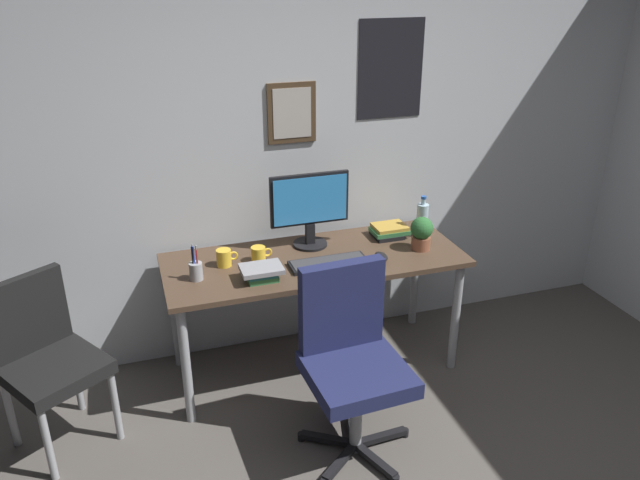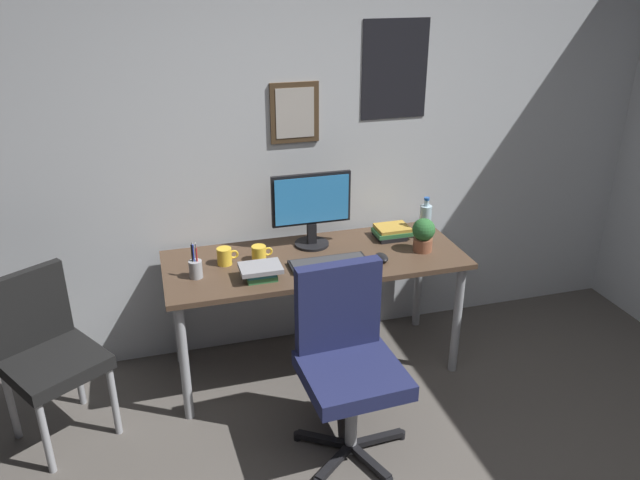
{
  "view_description": "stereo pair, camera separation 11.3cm",
  "coord_description": "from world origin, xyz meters",
  "px_view_note": "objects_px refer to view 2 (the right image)",
  "views": [
    {
      "loc": [
        -1.09,
        -1.25,
        2.23
      ],
      "look_at": [
        -0.15,
        1.64,
        0.87
      ],
      "focal_mm": 34.92,
      "sensor_mm": 36.0,
      "label": 1
    },
    {
      "loc": [
        -0.98,
        -1.28,
        2.23
      ],
      "look_at": [
        -0.15,
        1.64,
        0.87
      ],
      "focal_mm": 34.92,
      "sensor_mm": 36.0,
      "label": 2
    }
  ],
  "objects_px": {
    "potted_plant": "(423,234)",
    "pen_cup": "(196,268)",
    "office_chair": "(347,354)",
    "book_stack_left": "(391,232)",
    "book_stack_right": "(260,271)",
    "side_chair": "(46,348)",
    "coffee_mug_near": "(225,256)",
    "monitor": "(311,207)",
    "coffee_mug_far": "(259,253)",
    "water_bottle": "(425,221)",
    "keyboard": "(329,263)",
    "computer_mouse": "(382,257)"
  },
  "relations": [
    {
      "from": "potted_plant",
      "to": "pen_cup",
      "type": "distance_m",
      "value": 1.28
    },
    {
      "from": "book_stack_right",
      "to": "monitor",
      "type": "bearing_deg",
      "value": 42.04
    },
    {
      "from": "office_chair",
      "to": "coffee_mug_near",
      "type": "distance_m",
      "value": 0.9
    },
    {
      "from": "office_chair",
      "to": "coffee_mug_far",
      "type": "relative_size",
      "value": 8.05
    },
    {
      "from": "keyboard",
      "to": "water_bottle",
      "type": "xyz_separation_m",
      "value": [
        0.66,
        0.21,
        0.09
      ]
    },
    {
      "from": "side_chair",
      "to": "coffee_mug_near",
      "type": "relative_size",
      "value": 7.38
    },
    {
      "from": "coffee_mug_near",
      "to": "coffee_mug_far",
      "type": "relative_size",
      "value": 1.0
    },
    {
      "from": "coffee_mug_near",
      "to": "potted_plant",
      "type": "bearing_deg",
      "value": -6.86
    },
    {
      "from": "coffee_mug_far",
      "to": "computer_mouse",
      "type": "bearing_deg",
      "value": -16.16
    },
    {
      "from": "pen_cup",
      "to": "book_stack_left",
      "type": "distance_m",
      "value": 1.2
    },
    {
      "from": "potted_plant",
      "to": "water_bottle",
      "type": "bearing_deg",
      "value": 62.2
    },
    {
      "from": "water_bottle",
      "to": "coffee_mug_near",
      "type": "relative_size",
      "value": 2.13
    },
    {
      "from": "water_bottle",
      "to": "coffee_mug_near",
      "type": "bearing_deg",
      "value": -178.15
    },
    {
      "from": "monitor",
      "to": "pen_cup",
      "type": "distance_m",
      "value": 0.75
    },
    {
      "from": "computer_mouse",
      "to": "coffee_mug_far",
      "type": "height_order",
      "value": "coffee_mug_far"
    },
    {
      "from": "office_chair",
      "to": "book_stack_left",
      "type": "height_order",
      "value": "office_chair"
    },
    {
      "from": "water_bottle",
      "to": "pen_cup",
      "type": "bearing_deg",
      "value": -173.56
    },
    {
      "from": "keyboard",
      "to": "water_bottle",
      "type": "relative_size",
      "value": 1.7
    },
    {
      "from": "keyboard",
      "to": "potted_plant",
      "type": "distance_m",
      "value": 0.58
    },
    {
      "from": "computer_mouse",
      "to": "potted_plant",
      "type": "height_order",
      "value": "potted_plant"
    },
    {
      "from": "water_bottle",
      "to": "book_stack_right",
      "type": "distance_m",
      "value": 1.08
    },
    {
      "from": "pen_cup",
      "to": "book_stack_right",
      "type": "height_order",
      "value": "pen_cup"
    },
    {
      "from": "pen_cup",
      "to": "book_stack_right",
      "type": "xyz_separation_m",
      "value": [
        0.32,
        -0.1,
        -0.01
      ]
    },
    {
      "from": "keyboard",
      "to": "potted_plant",
      "type": "xyz_separation_m",
      "value": [
        0.57,
        0.03,
        0.09
      ]
    },
    {
      "from": "coffee_mug_near",
      "to": "book_stack_left",
      "type": "height_order",
      "value": "coffee_mug_near"
    },
    {
      "from": "office_chair",
      "to": "pen_cup",
      "type": "relative_size",
      "value": 4.75
    },
    {
      "from": "computer_mouse",
      "to": "book_stack_right",
      "type": "xyz_separation_m",
      "value": [
        -0.69,
        -0.02,
        0.02
      ]
    },
    {
      "from": "pen_cup",
      "to": "book_stack_right",
      "type": "distance_m",
      "value": 0.34
    },
    {
      "from": "keyboard",
      "to": "computer_mouse",
      "type": "relative_size",
      "value": 3.91
    },
    {
      "from": "potted_plant",
      "to": "pen_cup",
      "type": "relative_size",
      "value": 0.98
    },
    {
      "from": "side_chair",
      "to": "pen_cup",
      "type": "xyz_separation_m",
      "value": [
        0.76,
        0.12,
        0.28
      ]
    },
    {
      "from": "potted_plant",
      "to": "book_stack_right",
      "type": "distance_m",
      "value": 0.96
    },
    {
      "from": "keyboard",
      "to": "book_stack_left",
      "type": "xyz_separation_m",
      "value": [
        0.47,
        0.26,
        0.02
      ]
    },
    {
      "from": "side_chair",
      "to": "potted_plant",
      "type": "distance_m",
      "value": 2.07
    },
    {
      "from": "side_chair",
      "to": "book_stack_right",
      "type": "height_order",
      "value": "side_chair"
    },
    {
      "from": "side_chair",
      "to": "book_stack_left",
      "type": "height_order",
      "value": "side_chair"
    },
    {
      "from": "office_chair",
      "to": "water_bottle",
      "type": "height_order",
      "value": "water_bottle"
    },
    {
      "from": "book_stack_left",
      "to": "book_stack_right",
      "type": "height_order",
      "value": "book_stack_right"
    },
    {
      "from": "monitor",
      "to": "pen_cup",
      "type": "xyz_separation_m",
      "value": [
        -0.69,
        -0.23,
        -0.19
      ]
    },
    {
      "from": "water_bottle",
      "to": "coffee_mug_far",
      "type": "height_order",
      "value": "water_bottle"
    },
    {
      "from": "monitor",
      "to": "pen_cup",
      "type": "height_order",
      "value": "monitor"
    },
    {
      "from": "potted_plant",
      "to": "book_stack_right",
      "type": "xyz_separation_m",
      "value": [
        -0.96,
        -0.08,
        -0.06
      ]
    },
    {
      "from": "office_chair",
      "to": "computer_mouse",
      "type": "bearing_deg",
      "value": 54.79
    },
    {
      "from": "monitor",
      "to": "coffee_mug_far",
      "type": "xyz_separation_m",
      "value": [
        -0.33,
        -0.12,
        -0.2
      ]
    },
    {
      "from": "pen_cup",
      "to": "potted_plant",
      "type": "bearing_deg",
      "value": -0.79
    },
    {
      "from": "keyboard",
      "to": "coffee_mug_far",
      "type": "height_order",
      "value": "coffee_mug_far"
    },
    {
      "from": "side_chair",
      "to": "computer_mouse",
      "type": "distance_m",
      "value": 1.79
    },
    {
      "from": "water_bottle",
      "to": "book_stack_left",
      "type": "bearing_deg",
      "value": 165.67
    },
    {
      "from": "keyboard",
      "to": "book_stack_right",
      "type": "relative_size",
      "value": 1.98
    },
    {
      "from": "keyboard",
      "to": "book_stack_right",
      "type": "bearing_deg",
      "value": -172.85
    }
  ]
}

